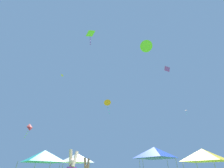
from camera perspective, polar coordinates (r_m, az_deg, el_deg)
canopy_tent_teal at (r=13.93m, az=-25.61°, el=-24.60°), size 2.71×2.71×2.90m
canopy_tent_white at (r=20.18m, az=-13.97°, el=-26.79°), size 3.15×3.15×3.37m
canopy_tent_blue at (r=17.96m, az=16.74°, el=-24.78°), size 3.53×3.53×3.78m
canopy_tent_yellow at (r=13.79m, az=32.78°, el=-22.79°), size 2.71×2.71×2.90m
kite_yellow_diamond at (r=44.82m, az=-19.29°, el=3.29°), size 0.91×0.89×0.54m
kite_orange_diamond at (r=36.84m, az=27.61°, el=-9.39°), size 0.60×0.73×1.23m
kite_red_diamond at (r=33.36m, az=-30.11°, el=-14.89°), size 1.06×1.11×2.66m
kite_lime_diamond at (r=28.49m, az=-8.70°, el=19.13°), size 1.65×1.36×2.94m
kite_orange_delta at (r=27.38m, az=-1.85°, el=-7.49°), size 1.61×1.50×2.67m
kite_lime_delta at (r=17.21m, az=13.52°, el=14.54°), size 1.51×1.36×0.96m
kite_purple_diamond at (r=28.41m, az=21.22°, el=5.67°), size 1.30×1.33×0.60m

